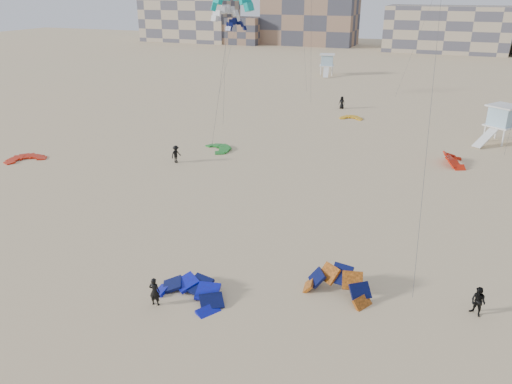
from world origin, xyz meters
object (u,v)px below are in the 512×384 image
at_px(kitesurfer_main, 155,292).
at_px(lifeguard_tower_near, 502,124).
at_px(kite_ground_orange, 336,294).
at_px(kite_ground_blue, 189,298).

xyz_separation_m(kitesurfer_main, lifeguard_tower_near, (19.53, 42.08, 1.28)).
bearing_deg(kitesurfer_main, kite_ground_orange, -162.16).
relative_size(kite_ground_blue, kitesurfer_main, 2.63).
relative_size(kitesurfer_main, lifeguard_tower_near, 0.27).
distance_m(kite_ground_blue, kite_ground_orange, 8.58).
height_order(kite_ground_blue, kitesurfer_main, kitesurfer_main).
bearing_deg(kitesurfer_main, kite_ground_blue, -146.89).
xyz_separation_m(kite_ground_orange, lifeguard_tower_near, (10.27, 37.30, 2.14)).
bearing_deg(kite_ground_orange, kite_ground_blue, -145.81).
xyz_separation_m(kite_ground_blue, lifeguard_tower_near, (18.12, 40.78, 2.14)).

